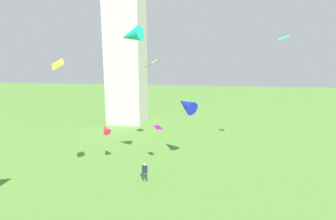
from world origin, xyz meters
name	(u,v)px	position (x,y,z in m)	size (l,w,h in m)	color
person_2	(145,171)	(-3.92, 20.17, 1.02)	(0.54, 0.40, 1.80)	#2D3338
kite_flying_0	(105,129)	(-9.08, 23.19, 4.20)	(1.64, 1.64, 1.31)	#E72A48
kite_flying_1	(158,127)	(-3.23, 23.34, 4.58)	(1.00, 1.03, 0.25)	#8908E3
kite_flying_2	(151,64)	(-5.00, 27.92, 11.19)	(1.71, 1.84, 1.08)	#58D92E
kite_flying_4	(186,105)	(-0.40, 24.52, 6.89)	(2.80, 2.78, 2.05)	#1623BF
kite_flying_5	(284,38)	(9.73, 27.75, 13.92)	(1.18, 1.15, 0.63)	#2EEBCF
kite_flying_6	(58,64)	(-9.28, 15.65, 11.23)	(1.47, 1.42, 0.89)	yellow
kite_flying_7	(131,35)	(-4.59, 19.09, 13.56)	(2.27, 1.73, 1.61)	#15BB9E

